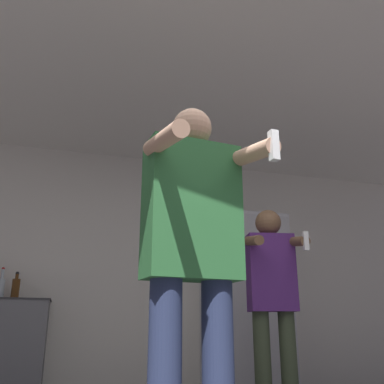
# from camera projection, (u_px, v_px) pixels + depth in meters

# --- Properties ---
(wall_back) EXTENTS (7.00, 0.06, 2.55)m
(wall_back) POSITION_uv_depth(u_px,v_px,m) (134.00, 270.00, 4.57)
(wall_back) COLOR silver
(wall_back) RESTS_ON ground_plane
(ceiling_slab) EXTENTS (7.00, 3.68, 0.05)m
(ceiling_slab) POSITION_uv_depth(u_px,v_px,m) (172.00, 85.00, 3.49)
(ceiling_slab) COLOR silver
(ceiling_slab) RESTS_ON wall_back
(refrigerator) EXTENTS (0.77, 0.74, 1.82)m
(refrigerator) POSITION_uv_depth(u_px,v_px,m) (245.00, 305.00, 4.41)
(refrigerator) COLOR silver
(refrigerator) RESTS_ON ground_plane
(bottle_tall_gin) EXTENTS (0.07, 0.07, 0.29)m
(bottle_tall_gin) POSITION_uv_depth(u_px,v_px,m) (1.00, 287.00, 3.94)
(bottle_tall_gin) COLOR silver
(bottle_tall_gin) RESTS_ON counter
(bottle_brown_liquor) EXTENTS (0.07, 0.07, 0.26)m
(bottle_brown_liquor) POSITION_uv_depth(u_px,v_px,m) (16.00, 288.00, 3.97)
(bottle_brown_liquor) COLOR #563314
(bottle_brown_liquor) RESTS_ON counter
(person_woman_foreground) EXTENTS (0.56, 0.56, 1.77)m
(person_woman_foreground) POSITION_uv_depth(u_px,v_px,m) (193.00, 255.00, 2.00)
(person_woman_foreground) COLOR navy
(person_woman_foreground) RESTS_ON ground_plane
(person_man_side) EXTENTS (0.49, 0.54, 1.62)m
(person_man_side) POSITION_uv_depth(u_px,v_px,m) (272.00, 293.00, 3.36)
(person_man_side) COLOR #38422D
(person_man_side) RESTS_ON ground_plane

